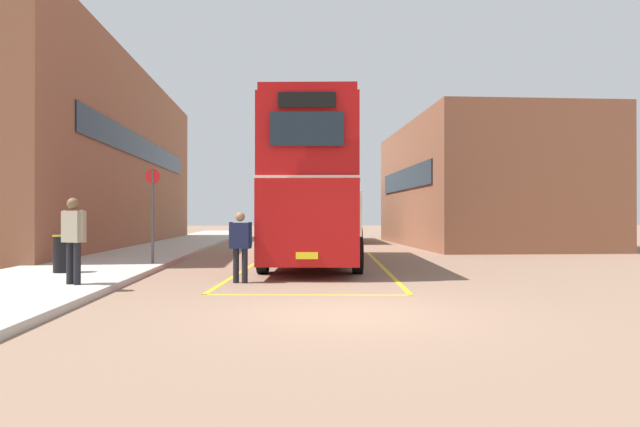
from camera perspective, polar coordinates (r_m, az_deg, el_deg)
name	(u,v)px	position (r m, az deg, el deg)	size (l,w,h in m)	color
ground_plane	(306,253)	(23.23, -1.46, -4.12)	(135.60, 135.60, 0.00)	#846651
sidewalk_left	(162,249)	(26.18, -16.09, -3.52)	(4.00, 57.60, 0.14)	#B2ADA3
brick_building_left	(92,158)	(30.75, -22.59, 5.32)	(5.45, 25.49, 9.09)	brown
depot_building_right	(479,186)	(30.63, 16.21, 2.80)	(8.15, 14.10, 6.39)	brown
double_decker_bus	(314,187)	(18.12, -0.63, 2.75)	(3.50, 10.70, 4.75)	black
single_deck_bus	(336,215)	(34.11, 1.66, -0.14)	(3.10, 9.21, 3.02)	black
pedestrian_boarding	(240,242)	(12.91, -8.26, -2.97)	(0.54, 0.33, 1.65)	black
pedestrian_waiting_near	(74,234)	(12.46, -24.20, -1.93)	(0.55, 0.46, 1.79)	black
litter_bin	(63,254)	(15.28, -25.08, -3.78)	(0.51, 0.51, 0.94)	black
bus_stop_sign	(153,207)	(17.32, -16.96, 0.68)	(0.44, 0.08, 2.84)	#4C4C51
bay_marking_yellow	(315,269)	(16.22, -0.52, -5.76)	(5.31, 12.88, 0.01)	gold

